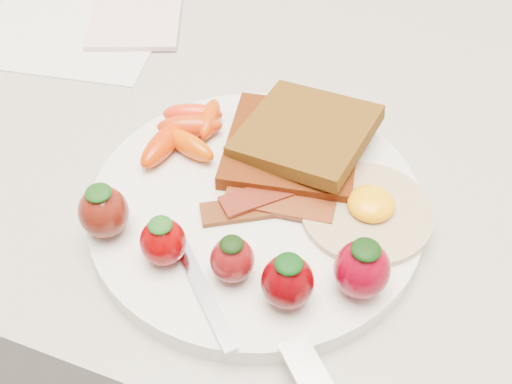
% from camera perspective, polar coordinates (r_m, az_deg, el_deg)
% --- Properties ---
extents(counter, '(2.00, 0.60, 0.90)m').
position_cam_1_polar(counter, '(0.97, 3.01, -13.65)').
color(counter, gray).
rests_on(counter, ground).
extents(plate, '(0.27, 0.27, 0.02)m').
position_cam_1_polar(plate, '(0.52, 0.00, -1.39)').
color(plate, silver).
rests_on(plate, counter).
extents(toast_lower, '(0.13, 0.13, 0.01)m').
position_cam_1_polar(toast_lower, '(0.55, 3.24, 4.06)').
color(toast_lower, black).
rests_on(toast_lower, plate).
extents(toast_upper, '(0.11, 0.11, 0.02)m').
position_cam_1_polar(toast_upper, '(0.54, 4.46, 5.30)').
color(toast_upper, '#422D0F').
rests_on(toast_upper, toast_lower).
extents(fried_egg, '(0.11, 0.11, 0.02)m').
position_cam_1_polar(fried_egg, '(0.51, 9.91, -1.55)').
color(fried_egg, beige).
rests_on(fried_egg, plate).
extents(bacon_strips, '(0.10, 0.09, 0.01)m').
position_cam_1_polar(bacon_strips, '(0.51, 1.23, -0.83)').
color(bacon_strips, black).
rests_on(bacon_strips, plate).
extents(baby_carrots, '(0.07, 0.10, 0.02)m').
position_cam_1_polar(baby_carrots, '(0.56, -6.16, 5.46)').
color(baby_carrots, '#BD3108').
rests_on(baby_carrots, plate).
extents(strawberries, '(0.23, 0.07, 0.05)m').
position_cam_1_polar(strawberries, '(0.46, -1.94, -5.33)').
color(strawberries, '#541309').
rests_on(strawberries, plate).
extents(fork, '(0.16, 0.10, 0.00)m').
position_cam_1_polar(fork, '(0.45, -0.79, -11.53)').
color(fork, '#AFB6C9').
rests_on(fork, plate).
extents(paper_sheet, '(0.24, 0.30, 0.00)m').
position_cam_1_polar(paper_sheet, '(0.79, -14.77, 15.79)').
color(paper_sheet, silver).
rests_on(paper_sheet, counter).
extents(notepad, '(0.14, 0.17, 0.01)m').
position_cam_1_polar(notepad, '(0.76, -10.52, 15.47)').
color(notepad, beige).
rests_on(notepad, paper_sheet).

